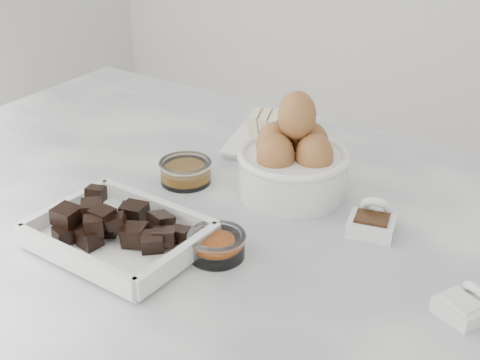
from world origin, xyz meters
name	(u,v)px	position (x,y,z in m)	size (l,w,h in m)	color
marble_slab	(217,220)	(0.00, 0.00, 0.92)	(1.20, 0.80, 0.04)	silver
chocolate_dish	(118,230)	(-0.05, -0.15, 0.96)	(0.23, 0.18, 0.06)	white
butter_plate	(273,136)	(-0.04, 0.23, 0.96)	(0.19, 0.19, 0.06)	white
sugar_ramekin	(294,165)	(0.05, 0.13, 0.97)	(0.09, 0.09, 0.06)	white
egg_bowl	(293,161)	(0.07, 0.10, 0.99)	(0.17, 0.17, 0.16)	white
honey_bowl	(186,171)	(-0.09, 0.04, 0.96)	(0.08, 0.08, 0.04)	white
zest_bowl	(217,244)	(0.07, -0.10, 0.96)	(0.08, 0.08, 0.03)	white
vanilla_spoon	(373,221)	(0.21, 0.07, 0.96)	(0.07, 0.09, 0.05)	white
salt_spoon	(465,305)	(0.37, -0.04, 0.95)	(0.07, 0.08, 0.04)	white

